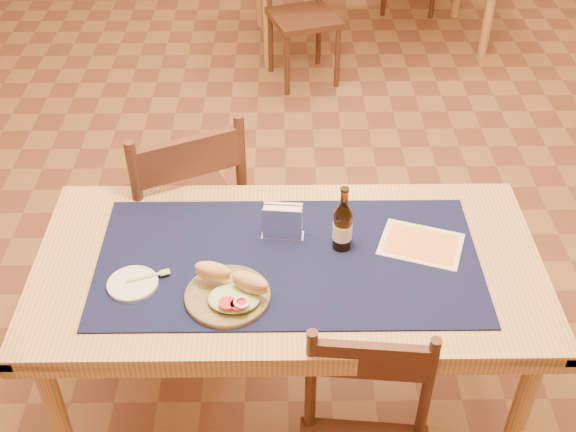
{
  "coord_description": "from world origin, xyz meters",
  "views": [
    {
      "loc": [
        -0.02,
        -2.48,
        2.29
      ],
      "look_at": [
        0.0,
        -0.7,
        0.85
      ],
      "focal_mm": 45.0,
      "sensor_mm": 36.0,
      "label": 1
    }
  ],
  "objects_px": {
    "main_table": "(288,279)",
    "napkin_holder": "(283,222)",
    "beer_bottle": "(343,226)",
    "chair_main_far": "(183,211)",
    "sandwich_plate": "(230,292)"
  },
  "relations": [
    {
      "from": "main_table",
      "to": "sandwich_plate",
      "type": "height_order",
      "value": "sandwich_plate"
    },
    {
      "from": "main_table",
      "to": "chair_main_far",
      "type": "bearing_deg",
      "value": 126.6
    },
    {
      "from": "main_table",
      "to": "chair_main_far",
      "type": "distance_m",
      "value": 0.71
    },
    {
      "from": "main_table",
      "to": "chair_main_far",
      "type": "xyz_separation_m",
      "value": [
        -0.41,
        0.55,
        -0.16
      ]
    },
    {
      "from": "beer_bottle",
      "to": "napkin_holder",
      "type": "xyz_separation_m",
      "value": [
        -0.19,
        0.06,
        -0.03
      ]
    },
    {
      "from": "main_table",
      "to": "napkin_holder",
      "type": "height_order",
      "value": "napkin_holder"
    },
    {
      "from": "main_table",
      "to": "beer_bottle",
      "type": "height_order",
      "value": "beer_bottle"
    },
    {
      "from": "main_table",
      "to": "napkin_holder",
      "type": "relative_size",
      "value": 11.34
    },
    {
      "from": "chair_main_far",
      "to": "napkin_holder",
      "type": "bearing_deg",
      "value": -48.17
    },
    {
      "from": "chair_main_far",
      "to": "main_table",
      "type": "bearing_deg",
      "value": -53.4
    },
    {
      "from": "main_table",
      "to": "napkin_holder",
      "type": "xyz_separation_m",
      "value": [
        -0.02,
        0.11,
        0.14
      ]
    },
    {
      "from": "napkin_holder",
      "to": "beer_bottle",
      "type": "bearing_deg",
      "value": -16.41
    },
    {
      "from": "sandwich_plate",
      "to": "chair_main_far",
      "type": "bearing_deg",
      "value": 108.18
    },
    {
      "from": "chair_main_far",
      "to": "beer_bottle",
      "type": "relative_size",
      "value": 4.23
    },
    {
      "from": "sandwich_plate",
      "to": "beer_bottle",
      "type": "bearing_deg",
      "value": 33.51
    }
  ]
}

